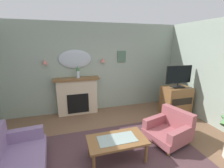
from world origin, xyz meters
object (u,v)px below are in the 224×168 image
object	(u,v)px
coffee_table	(117,142)
floral_couch	(8,168)
framed_picture	(122,57)
mantel_vase_right	(78,72)
wall_sconce_left	(45,62)
wall_mirror	(75,59)
armchair_beside_couch	(170,128)
tv_flatscreen	(179,76)
tv_cabinet	(175,101)
fireplace	(78,96)
wall_sconce_right	(103,60)

from	to	relation	value
coffee_table	floral_couch	bearing A→B (deg)	-178.14
framed_picture	floral_couch	distance (m)	3.98
mantel_vase_right	coffee_table	bearing A→B (deg)	-77.75
coffee_table	wall_sconce_left	bearing A→B (deg)	120.30
wall_mirror	floral_couch	bearing A→B (deg)	-116.73
armchair_beside_couch	tv_flatscreen	xyz separation A→B (m)	(0.99, 1.06, 0.94)
tv_cabinet	coffee_table	bearing A→B (deg)	-150.52
wall_mirror	wall_sconce_left	bearing A→B (deg)	-176.63
mantel_vase_right	wall_mirror	bearing A→B (deg)	106.39
armchair_beside_couch	tv_flatscreen	bearing A→B (deg)	47.07
fireplace	coffee_table	world-z (taller)	fireplace
framed_picture	armchair_beside_couch	xyz separation A→B (m)	(0.38, -2.21, -1.44)
mantel_vase_right	armchair_beside_couch	bearing A→B (deg)	-47.89
wall_sconce_left	fireplace	bearing A→B (deg)	-6.16
mantel_vase_right	coffee_table	size ratio (longest dim) A/B	0.34
coffee_table	tv_cabinet	bearing A→B (deg)	29.48
mantel_vase_right	wall_sconce_right	bearing A→B (deg)	8.53
tv_cabinet	fireplace	bearing A→B (deg)	161.29
mantel_vase_right	wall_sconce_right	world-z (taller)	wall_sconce_right
mantel_vase_right	coffee_table	distance (m)	2.50
framed_picture	tv_cabinet	size ratio (longest dim) A/B	0.40
wall_mirror	fireplace	bearing A→B (deg)	-90.00
mantel_vase_right	floral_couch	xyz separation A→B (m)	(-1.30, -2.32, -1.03)
tv_flatscreen	framed_picture	bearing A→B (deg)	140.10
fireplace	mantel_vase_right	size ratio (longest dim) A/B	3.63
mantel_vase_right	tv_cabinet	size ratio (longest dim) A/B	0.42
framed_picture	coffee_table	distance (m)	2.96
wall_sconce_left	tv_flatscreen	bearing A→B (deg)	-16.25
wall_sconce_right	tv_cabinet	world-z (taller)	wall_sconce_right
framed_picture	tv_cabinet	world-z (taller)	framed_picture
coffee_table	armchair_beside_couch	distance (m)	1.36
mantel_vase_right	floral_couch	distance (m)	2.85
wall_mirror	wall_sconce_right	world-z (taller)	wall_mirror
framed_picture	wall_mirror	bearing A→B (deg)	-179.62
wall_sconce_left	wall_sconce_right	bearing A→B (deg)	0.00
mantel_vase_right	wall_sconce_right	xyz separation A→B (m)	(0.80, 0.12, 0.31)
fireplace	wall_mirror	distance (m)	1.15
coffee_table	wall_mirror	bearing A→B (deg)	102.54
fireplace	wall_sconce_right	distance (m)	1.38
tv_cabinet	tv_flatscreen	world-z (taller)	tv_flatscreen
tv_cabinet	floral_couch	bearing A→B (deg)	-161.56
fireplace	tv_flatscreen	bearing A→B (deg)	-19.08
wall_mirror	wall_sconce_left	size ratio (longest dim) A/B	6.86
framed_picture	floral_couch	bearing A→B (deg)	-137.78
wall_sconce_right	coffee_table	bearing A→B (deg)	-97.41
coffee_table	floral_couch	distance (m)	1.80
wall_sconce_right	wall_mirror	bearing A→B (deg)	176.63
fireplace	mantel_vase_right	world-z (taller)	mantel_vase_right
framed_picture	tv_flatscreen	size ratio (longest dim) A/B	0.43
fireplace	coffee_table	distance (m)	2.36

